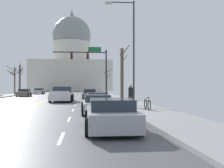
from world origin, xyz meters
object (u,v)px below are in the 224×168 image
object	(u,v)px
sedan_near_00	(90,94)
sedan_near_03	(97,104)
street_lamp_right	(130,44)
sedan_oncoming_01	(39,91)
sedan_oncoming_00	(24,93)
signal_gantry	(92,61)
bicycle_parked	(147,104)
pickup_truck_near_01	(62,95)
sedan_near_04	(111,115)
sedan_near_02	(97,100)
pedestrian_00	(131,95)

from	to	relation	value
sedan_near_00	sedan_near_03	xyz separation A→B (m)	(0.01, -19.27, -0.04)
street_lamp_right	sedan_oncoming_01	world-z (taller)	street_lamp_right
sedan_near_03	sedan_oncoming_00	distance (m)	30.20
signal_gantry	bicycle_parked	distance (m)	23.36
sedan_near_03	bicycle_parked	distance (m)	3.47
sedan_near_00	sedan_near_03	distance (m)	19.27
street_lamp_right	sedan_oncoming_01	distance (m)	39.76
pickup_truck_near_01	sedan_oncoming_01	xyz separation A→B (m)	(-6.94, 28.35, -0.16)
street_lamp_right	signal_gantry	bearing A→B (deg)	97.32
street_lamp_right	sedan_near_04	world-z (taller)	street_lamp_right
street_lamp_right	sedan_near_02	world-z (taller)	street_lamp_right
pedestrian_00	bicycle_parked	size ratio (longest dim) A/B	0.95
signal_gantry	sedan_oncoming_01	xyz separation A→B (m)	(-10.48, 18.26, -4.76)
sedan_oncoming_00	bicycle_parked	world-z (taller)	sedan_oncoming_00
signal_gantry	sedan_near_02	distance (m)	17.77
pedestrian_00	bicycle_parked	distance (m)	2.26
street_lamp_right	bicycle_parked	distance (m)	5.82
street_lamp_right	bicycle_parked	world-z (taller)	street_lamp_right
sedan_near_00	sedan_oncoming_01	distance (m)	24.59
pickup_truck_near_01	sedan_near_02	xyz separation A→B (m)	(3.46, -7.03, -0.18)
sedan_oncoming_01	street_lamp_right	bearing A→B (deg)	-70.90
street_lamp_right	sedan_near_00	xyz separation A→B (m)	(-2.85, 14.91, -4.45)
street_lamp_right	sedan_near_03	size ratio (longest dim) A/B	1.81
sedan_oncoming_01	sedan_oncoming_00	bearing A→B (deg)	-90.99
sedan_near_00	pedestrian_00	world-z (taller)	pedestrian_00
sedan_near_02	sedan_oncoming_00	xyz separation A→B (m)	(-10.63, 22.05, 0.03)
sedan_near_02	bicycle_parked	distance (m)	6.33
sedan_near_03	sedan_oncoming_00	xyz separation A→B (m)	(-10.32, 28.38, 0.02)
street_lamp_right	sedan_near_00	size ratio (longest dim) A/B	1.78
sedan_oncoming_00	sedan_oncoming_01	distance (m)	13.33
sedan_near_03	bicycle_parked	world-z (taller)	sedan_near_03
signal_gantry	sedan_near_02	bearing A→B (deg)	-90.26
sedan_near_03	street_lamp_right	bearing A→B (deg)	56.99
signal_gantry	sedan_oncoming_00	xyz separation A→B (m)	(-10.71, 4.93, -4.74)
sedan_near_02	pedestrian_00	xyz separation A→B (m)	(2.31, -3.49, 0.53)
sedan_near_00	sedan_oncoming_00	world-z (taller)	sedan_near_00
pedestrian_00	sedan_near_00	bearing A→B (deg)	99.10
sedan_near_00	sedan_near_02	xyz separation A→B (m)	(0.32, -12.95, -0.05)
pedestrian_00	sedan_near_04	bearing A→B (deg)	-104.63
signal_gantry	bicycle_parked	bearing A→B (deg)	-82.47
street_lamp_right	pedestrian_00	bearing A→B (deg)	-98.05
pedestrian_00	bicycle_parked	xyz separation A→B (m)	(0.76, -2.05, -0.58)
pedestrian_00	sedan_oncoming_00	bearing A→B (deg)	116.88
pickup_truck_near_01	sedan_near_03	xyz separation A→B (m)	(3.15, -13.36, -0.17)
signal_gantry	street_lamp_right	xyz separation A→B (m)	(2.45, -19.08, -0.28)
sedan_near_02	sedan_near_04	size ratio (longest dim) A/B	0.93
sedan_oncoming_01	pedestrian_00	bearing A→B (deg)	-71.88
signal_gantry	street_lamp_right	world-z (taller)	street_lamp_right
sedan_oncoming_00	sedan_oncoming_01	bearing A→B (deg)	89.01
street_lamp_right	sedan_near_04	xyz separation A→B (m)	(-2.62, -10.74, -4.46)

